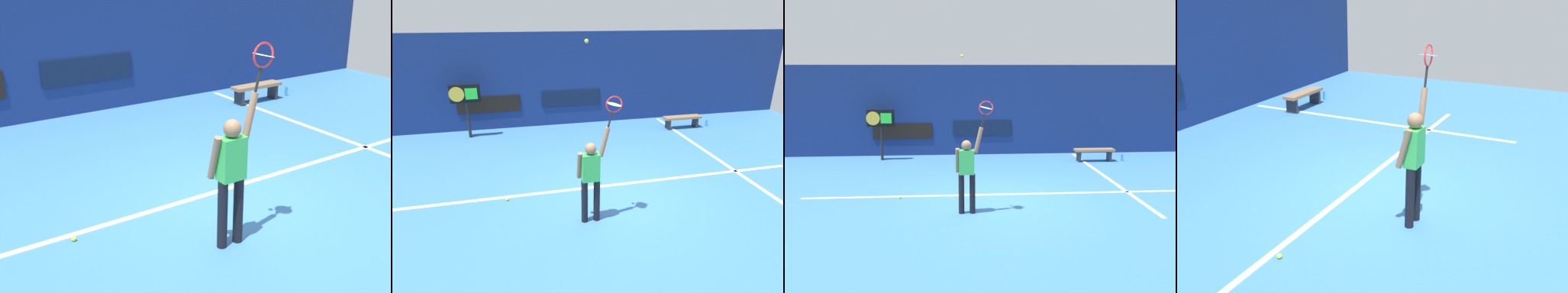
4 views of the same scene
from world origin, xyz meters
The scene contains 13 objects.
ground_plane centered at (0.00, 0.00, 0.00)m, with size 18.00×18.00×0.00m, color #3870B2.
back_wall centered at (0.00, 5.81, 1.69)m, with size 18.00×0.20×3.39m, color navy.
sponsor_banner_center centered at (0.00, 5.69, 1.02)m, with size 2.20×0.03×0.60m, color #0C1933.
sponsor_banner_portside centered at (-3.00, 5.69, 0.94)m, with size 2.20×0.03×0.60m, color black.
court_baseline centered at (0.00, 0.51, 0.01)m, with size 10.00×0.10×0.01m, color white.
court_sideline centered at (3.50, 2.00, 0.01)m, with size 0.10×7.00×0.01m, color white.
tennis_player centered at (-0.83, -0.82, 1.01)m, with size 0.62×0.31×1.98m.
tennis_racket centered at (-0.41, -0.83, 2.37)m, with size 0.38×0.27×0.63m.
tennis_ball centered at (-0.92, -0.86, 3.51)m, with size 0.07×0.07×0.07m, color #CCE033.
scoreboard_clock centered at (-3.68, 4.95, 1.43)m, with size 0.96×0.20×1.83m.
court_bench centered at (3.88, 4.23, 0.34)m, with size 1.40×0.36×0.45m.
water_bottle centered at (4.91, 4.23, 0.12)m, with size 0.07×0.07×0.24m, color #338CD8.
spare_ball centered at (-2.49, 0.36, 0.03)m, with size 0.07×0.07×0.07m, color #CCE033.
Camera 2 is at (-2.21, -6.42, 3.90)m, focal length 30.52 mm.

